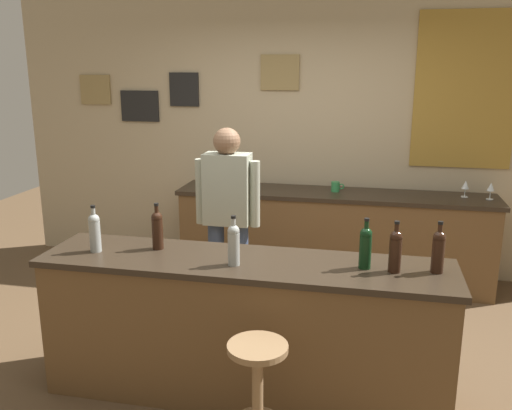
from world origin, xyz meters
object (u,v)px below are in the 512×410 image
at_px(bartender, 228,214).
at_px(wine_glass_b, 465,185).
at_px(wine_glass_a, 215,178).
at_px(wine_bottle_b, 157,229).
at_px(wine_bottle_e, 395,250).
at_px(wine_bottle_a, 95,231).
at_px(wine_bottle_f, 438,250).
at_px(bar_stool, 258,382).
at_px(coffee_mug, 336,187).
at_px(wine_bottle_c, 234,243).
at_px(wine_bottle_d, 365,246).
at_px(wine_glass_c, 491,188).

distance_m(bartender, wine_glass_b, 2.27).
bearing_deg(wine_glass_a, wine_bottle_b, -84.93).
xyz_separation_m(wine_bottle_b, wine_bottle_e, (1.49, -0.09, 0.00)).
height_order(wine_bottle_a, wine_glass_a, wine_bottle_a).
distance_m(wine_bottle_a, wine_bottle_f, 2.10).
bearing_deg(wine_bottle_b, wine_bottle_f, -1.65).
distance_m(bar_stool, coffee_mug, 2.72).
distance_m(wine_bottle_a, wine_glass_b, 3.34).
distance_m(wine_bottle_f, wine_glass_a, 2.71).
bearing_deg(wine_bottle_c, coffee_mug, 78.46).
distance_m(bartender, wine_bottle_e, 1.58).
distance_m(wine_bottle_c, wine_glass_a, 2.19).
xyz_separation_m(wine_bottle_d, wine_bottle_e, (0.17, -0.03, 0.00)).
bearing_deg(wine_bottle_d, wine_bottle_b, 176.98).
height_order(wine_glass_b, wine_glass_c, same).
bearing_deg(wine_glass_a, bartender, -68.43).
xyz_separation_m(wine_bottle_d, wine_glass_c, (1.07, 2.05, -0.05)).
height_order(bartender, coffee_mug, bartender).
distance_m(bar_stool, wine_bottle_d, 0.99).
xyz_separation_m(wine_bottle_a, wine_bottle_b, (0.37, 0.13, 0.00)).
bearing_deg(wine_bottle_b, wine_glass_c, 39.61).
relative_size(bartender, wine_bottle_b, 5.29).
relative_size(wine_bottle_c, wine_bottle_f, 1.00).
xyz_separation_m(wine_bottle_e, wine_glass_b, (0.69, 2.12, -0.05)).
bearing_deg(wine_bottle_d, wine_bottle_c, -171.72).
xyz_separation_m(wine_bottle_a, wine_glass_a, (0.20, 2.02, -0.05)).
bearing_deg(wine_glass_a, wine_bottle_e, -50.00).
distance_m(wine_bottle_a, wine_bottle_b, 0.39).
bearing_deg(wine_glass_c, wine_bottle_f, -108.01).
distance_m(wine_bottle_b, wine_glass_a, 1.89).
bearing_deg(bartender, bar_stool, -69.56).
relative_size(bar_stool, wine_bottle_e, 2.22).
height_order(bar_stool, wine_glass_a, wine_glass_a).
distance_m(bar_stool, wine_glass_a, 2.78).
height_order(bartender, wine_bottle_f, bartender).
relative_size(bartender, coffee_mug, 12.96).
bearing_deg(wine_bottle_c, wine_bottle_b, 161.95).
distance_m(wine_glass_b, coffee_mug, 1.18).
bearing_deg(coffee_mug, bar_stool, -94.19).
bearing_deg(wine_glass_c, wine_bottle_e, -113.46).
distance_m(bar_stool, wine_bottle_a, 1.42).
relative_size(bartender, wine_bottle_e, 5.29).
relative_size(wine_bottle_a, wine_glass_c, 1.97).
bearing_deg(wine_glass_a, wine_bottle_a, -95.77).
xyz_separation_m(bar_stool, wine_bottle_a, (-1.18, 0.54, 0.60)).
xyz_separation_m(wine_bottle_f, wine_glass_b, (0.45, 2.08, -0.05)).
xyz_separation_m(wine_bottle_c, wine_glass_a, (-0.72, 2.06, -0.05)).
height_order(wine_bottle_b, wine_bottle_d, same).
bearing_deg(wine_bottle_b, wine_bottle_a, -160.20).
relative_size(wine_glass_b, wine_glass_c, 1.00).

